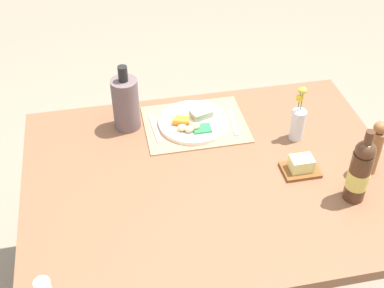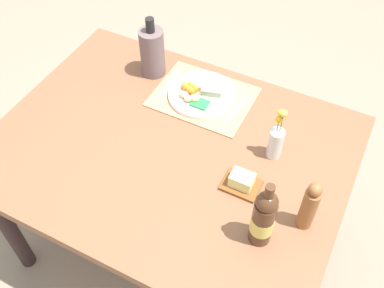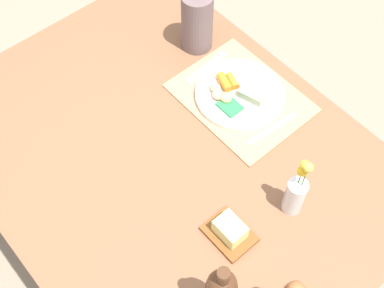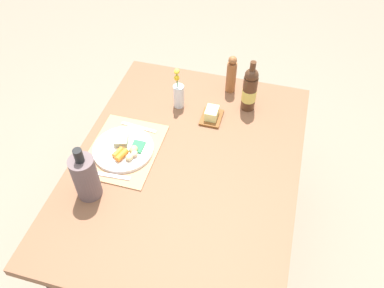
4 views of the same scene
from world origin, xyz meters
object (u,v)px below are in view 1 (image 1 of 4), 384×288
object	(u,v)px
dinner_plate	(193,122)
cooler_bottle	(126,103)
wine_bottle	(360,171)
pepper_mill	(374,148)
fork	(233,121)
butter_dish	(301,166)
dining_table	(211,192)
knife	(155,128)
flower_vase	(298,121)

from	to	relation	value
dinner_plate	cooler_bottle	bearing A→B (deg)	-11.14
cooler_bottle	wine_bottle	size ratio (longest dim) A/B	0.96
dinner_plate	pepper_mill	world-z (taller)	pepper_mill
fork	butter_dish	xyz separation A→B (m)	(-0.16, 0.32, 0.02)
cooler_bottle	butter_dish	distance (m)	0.70
dining_table	dinner_plate	size ratio (longest dim) A/B	4.75
cooler_bottle	wine_bottle	bearing A→B (deg)	142.18
pepper_mill	dining_table	bearing A→B (deg)	-9.27
fork	butter_dish	bearing A→B (deg)	121.66
knife	flower_vase	world-z (taller)	flower_vase
cooler_bottle	dining_table	bearing A→B (deg)	127.49
fork	wine_bottle	distance (m)	0.57
wine_bottle	dining_table	bearing A→B (deg)	-24.77
pepper_mill	cooler_bottle	bearing A→B (deg)	-27.99
dinner_plate	wine_bottle	world-z (taller)	wine_bottle
dining_table	dinner_plate	distance (m)	0.31
butter_dish	flower_vase	world-z (taller)	flower_vase
dinner_plate	dining_table	bearing A→B (deg)	91.49
dining_table	fork	world-z (taller)	fork
dinner_plate	butter_dish	xyz separation A→B (m)	(-0.32, 0.34, 0.01)
dining_table	fork	bearing A→B (deg)	-118.15
pepper_mill	cooler_bottle	distance (m)	0.92
dining_table	pepper_mill	bearing A→B (deg)	170.73
knife	flower_vase	bearing A→B (deg)	159.59
dining_table	dinner_plate	xyz separation A→B (m)	(0.01, -0.29, 0.11)
flower_vase	cooler_bottle	bearing A→B (deg)	-17.99
dining_table	pepper_mill	xyz separation A→B (m)	(-0.55, 0.09, 0.19)
fork	knife	bearing A→B (deg)	2.28
cooler_bottle	butter_dish	xyz separation A→B (m)	(-0.57, 0.39, -0.09)
wine_bottle	cooler_bottle	bearing A→B (deg)	-37.82
dinner_plate	wine_bottle	xyz separation A→B (m)	(-0.45, 0.50, 0.10)
pepper_mill	flower_vase	size ratio (longest dim) A/B	0.95
fork	butter_dish	distance (m)	0.36
pepper_mill	wine_bottle	bearing A→B (deg)	45.73
dinner_plate	knife	distance (m)	0.15
dinner_plate	fork	size ratio (longest dim) A/B	1.53
cooler_bottle	pepper_mill	bearing A→B (deg)	152.01
dinner_plate	cooler_bottle	size ratio (longest dim) A/B	1.03
fork	knife	xyz separation A→B (m)	(0.31, -0.02, 0.00)
fork	flower_vase	size ratio (longest dim) A/B	0.81
dining_table	wine_bottle	size ratio (longest dim) A/B	4.70
butter_dish	flower_vase	distance (m)	0.20
cooler_bottle	knife	bearing A→B (deg)	154.95
dinner_plate	fork	world-z (taller)	dinner_plate
knife	dining_table	bearing A→B (deg)	114.77
fork	cooler_bottle	bearing A→B (deg)	-3.56
knife	pepper_mill	bearing A→B (deg)	147.73
fork	wine_bottle	world-z (taller)	wine_bottle
butter_dish	wine_bottle	size ratio (longest dim) A/B	0.46
dinner_plate	wine_bottle	bearing A→B (deg)	132.12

